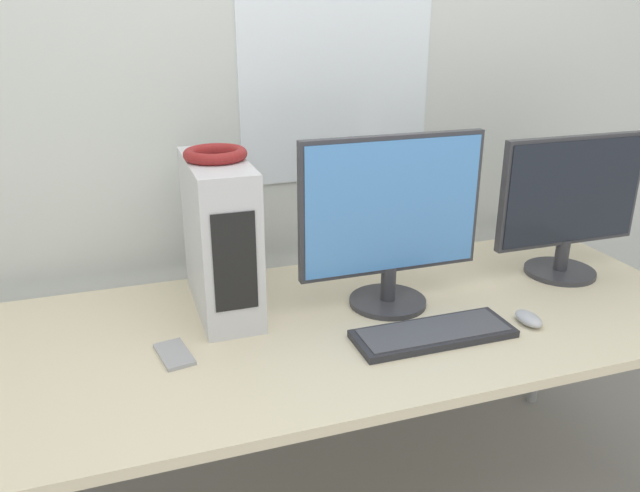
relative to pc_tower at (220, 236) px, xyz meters
The scene contains 9 objects.
wall_back 0.63m from the pc_tower, 50.13° to the left, with size 8.00×0.07×2.70m.
desk 0.45m from the pc_tower, 32.85° to the right, with size 2.16×0.88×0.73m.
pc_tower is the anchor object (origin of this frame).
headphones 0.24m from the pc_tower, 90.00° to the left, with size 0.17×0.17×0.03m.
monitor_main 0.49m from the pc_tower, 17.10° to the right, with size 0.55×0.23×0.51m.
monitor_right_near 1.12m from the pc_tower, ahead, with size 0.52×0.23×0.46m.
keyboard 0.66m from the pc_tower, 36.46° to the right, with size 0.44×0.16×0.02m.
mouse 0.90m from the pc_tower, 26.07° to the right, with size 0.06×0.10×0.03m.
cell_phone 0.37m from the pc_tower, 125.53° to the right, with size 0.10×0.15×0.01m.
Camera 1 is at (-0.58, -1.04, 1.55)m, focal length 35.00 mm.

